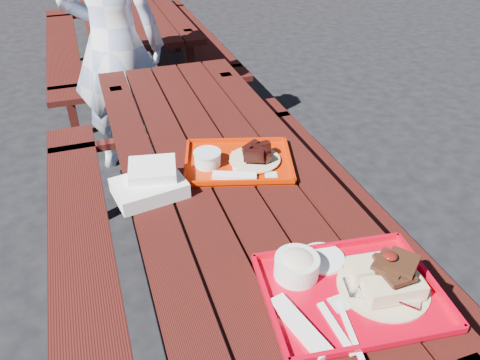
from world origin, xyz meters
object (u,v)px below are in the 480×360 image
at_px(picnic_table_near, 228,214).
at_px(near_tray, 348,280).
at_px(person, 114,45).
at_px(far_tray, 237,160).
at_px(picnic_table_far, 129,25).

height_order(picnic_table_near, near_tray, near_tray).
bearing_deg(near_tray, person, 100.29).
xyz_separation_m(far_tray, person, (-0.30, 1.38, 0.05)).
bearing_deg(person, picnic_table_near, 120.26).
height_order(picnic_table_near, person, person).
relative_size(near_tray, far_tray, 1.06).
distance_m(far_tray, person, 1.42).
relative_size(picnic_table_near, far_tray, 5.00).
bearing_deg(far_tray, near_tray, -83.46).
distance_m(near_tray, far_tray, 0.71).
height_order(picnic_table_near, far_tray, far_tray).
bearing_deg(far_tray, person, 102.16).
relative_size(picnic_table_far, far_tray, 5.00).
bearing_deg(near_tray, picnic_table_far, 92.25).
bearing_deg(near_tray, picnic_table_near, 101.73).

